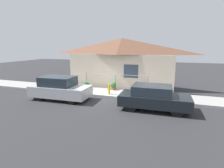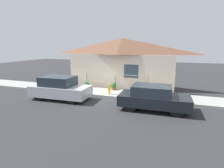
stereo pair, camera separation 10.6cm
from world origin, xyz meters
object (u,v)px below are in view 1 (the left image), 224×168
object	(u,v)px
car_right	(154,97)
fire_hydrant	(109,89)
potted_plant_corner	(157,91)
potted_plant_by_fence	(86,85)
potted_plant_near_hydrant	(113,86)
car_left	(60,88)

from	to	relation	value
car_right	fire_hydrant	world-z (taller)	car_right
fire_hydrant	potted_plant_corner	xyz separation A→B (m)	(3.06, 1.07, -0.14)
potted_plant_by_fence	fire_hydrant	bearing A→B (deg)	-19.61
fire_hydrant	potted_plant_near_hydrant	distance (m)	1.29
car_right	potted_plant_corner	xyz separation A→B (m)	(-0.06, 2.74, -0.29)
fire_hydrant	potted_plant_by_fence	world-z (taller)	fire_hydrant
potted_plant_by_fence	car_left	bearing A→B (deg)	-104.66
fire_hydrant	potted_plant_near_hydrant	bearing A→B (deg)	95.31
potted_plant_near_hydrant	potted_plant_corner	xyz separation A→B (m)	(3.18, -0.22, -0.08)
car_right	potted_plant_corner	bearing A→B (deg)	89.79
potted_plant_near_hydrant	car_right	bearing A→B (deg)	-42.39
potted_plant_near_hydrant	potted_plant_corner	bearing A→B (deg)	-3.96
car_left	potted_plant_by_fence	size ratio (longest dim) A/B	6.56
car_right	potted_plant_near_hydrant	world-z (taller)	car_right
potted_plant_near_hydrant	fire_hydrant	bearing A→B (deg)	-84.69
car_right	potted_plant_corner	distance (m)	2.75
potted_plant_near_hydrant	potted_plant_by_fence	size ratio (longest dim) A/B	0.98
potted_plant_by_fence	potted_plant_corner	distance (m)	5.17
fire_hydrant	car_right	bearing A→B (deg)	-28.16
car_left	potted_plant_corner	size ratio (longest dim) A/B	8.12
fire_hydrant	potted_plant_corner	bearing A→B (deg)	19.19
car_left	potted_plant_near_hydrant	world-z (taller)	car_left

